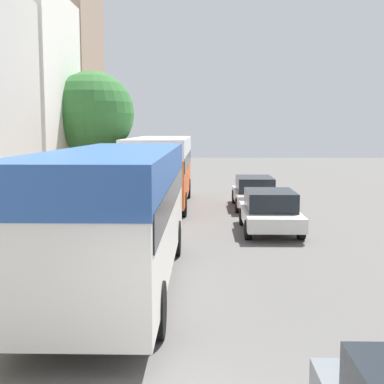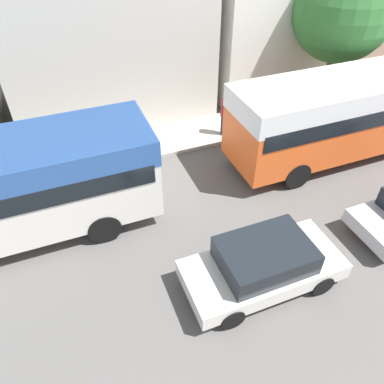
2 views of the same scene
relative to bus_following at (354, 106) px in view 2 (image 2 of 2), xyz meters
name	(u,v)px [view 2 (image 2 of 2)]	position (x,y,z in m)	size (l,w,h in m)	color
building_midblock	(99,12)	(-7.34, -7.58, 2.13)	(5.79, 8.33, 8.36)	beige
bus_following	(354,106)	(0.00, 0.00, 0.00)	(2.59, 9.44, 3.16)	#EA5B23
car_far_curb	(263,264)	(4.31, -6.09, -1.29)	(1.94, 4.22, 1.44)	silver
pedestrian_near_curb	(225,114)	(-2.75, -3.85, -0.97)	(0.38, 0.38, 1.80)	#232838
street_tree	(344,11)	(-3.46, 1.59, 2.24)	(4.11, 4.11, 6.20)	brown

